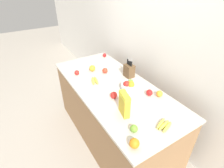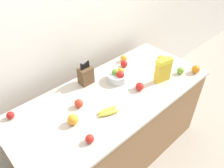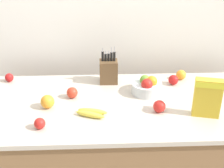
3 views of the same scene
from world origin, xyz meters
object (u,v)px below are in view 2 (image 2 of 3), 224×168
at_px(apple_rightmost, 124,64).
at_px(apple_by_knife_block, 140,87).
at_px(apple_near_bananas, 180,71).
at_px(apple_rear, 90,139).
at_px(banana_bunch_left, 164,59).
at_px(banana_bunch_right, 108,111).
at_px(apple_leftmost, 79,103).
at_px(apple_front, 10,115).
at_px(fruit_bowl, 118,76).
at_px(orange_mid_right, 196,69).
at_px(cereal_box, 163,69).
at_px(orange_front_center, 73,119).
at_px(orange_front_left, 124,58).
at_px(knife_block, 86,75).

relative_size(apple_rightmost, apple_by_knife_block, 0.94).
xyz_separation_m(apple_near_bananas, apple_rear, (-1.25, -0.04, -0.00)).
xyz_separation_m(banana_bunch_left, banana_bunch_right, (-1.05, -0.19, 0.00)).
bearing_deg(apple_leftmost, apple_front, 151.06).
relative_size(fruit_bowl, apple_front, 3.36).
height_order(apple_rear, orange_mid_right, orange_mid_right).
bearing_deg(cereal_box, banana_bunch_left, 46.15).
bearing_deg(orange_mid_right, apple_rear, 177.50).
bearing_deg(orange_front_center, orange_front_left, 21.63).
height_order(cereal_box, apple_leftmost, cereal_box).
bearing_deg(apple_leftmost, orange_front_left, 17.37).
height_order(cereal_box, banana_bunch_right, cereal_box).
relative_size(knife_block, apple_near_bananas, 3.95).
bearing_deg(apple_rear, apple_rightmost, 30.62).
relative_size(apple_rightmost, apple_near_bananas, 1.03).
xyz_separation_m(apple_rightmost, orange_front_left, (0.08, 0.08, 0.00)).
distance_m(banana_bunch_left, apple_rear, 1.39).
relative_size(apple_front, apple_leftmost, 0.84).
distance_m(apple_leftmost, orange_front_left, 0.86).
distance_m(fruit_bowl, orange_mid_right, 0.84).
xyz_separation_m(banana_bunch_left, apple_rear, (-1.35, -0.32, 0.02)).
height_order(banana_bunch_right, apple_leftmost, apple_leftmost).
bearing_deg(banana_bunch_left, apple_by_knife_block, -165.22).
relative_size(fruit_bowl, banana_bunch_right, 1.05).
xyz_separation_m(knife_block, apple_rightmost, (0.48, -0.06, -0.06)).
height_order(knife_block, apple_leftmost, knife_block).
height_order(apple_near_bananas, apple_leftmost, apple_leftmost).
bearing_deg(fruit_bowl, knife_block, 145.30).
bearing_deg(apple_rear, orange_front_left, 32.20).
bearing_deg(apple_by_knife_block, apple_rear, -168.14).
distance_m(fruit_bowl, orange_front_center, 0.70).
bearing_deg(apple_by_knife_block, apple_near_bananas, -12.38).
xyz_separation_m(cereal_box, orange_mid_right, (0.38, -0.16, -0.09)).
distance_m(cereal_box, banana_bunch_right, 0.72).
bearing_deg(apple_by_knife_block, apple_front, 155.55).
xyz_separation_m(apple_front, apple_rear, (0.34, -0.64, 0.00)).
bearing_deg(cereal_box, knife_block, 153.68).
bearing_deg(knife_block, apple_rightmost, -6.78).
height_order(apple_near_bananas, orange_mid_right, orange_mid_right).
xyz_separation_m(cereal_box, apple_front, (-1.35, 0.54, -0.11)).
xyz_separation_m(apple_front, orange_mid_right, (1.72, -0.70, 0.01)).
bearing_deg(cereal_box, orange_mid_right, -9.52).
relative_size(banana_bunch_left, apple_rightmost, 2.48).
relative_size(banana_bunch_right, orange_mid_right, 2.37).
distance_m(apple_front, orange_mid_right, 1.86).
relative_size(orange_front_center, orange_mid_right, 1.03).
relative_size(fruit_bowl, orange_front_center, 2.41).
height_order(apple_front, apple_leftmost, apple_leftmost).
relative_size(cereal_box, orange_mid_right, 2.86).
bearing_deg(cereal_box, fruit_bowl, 149.91).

